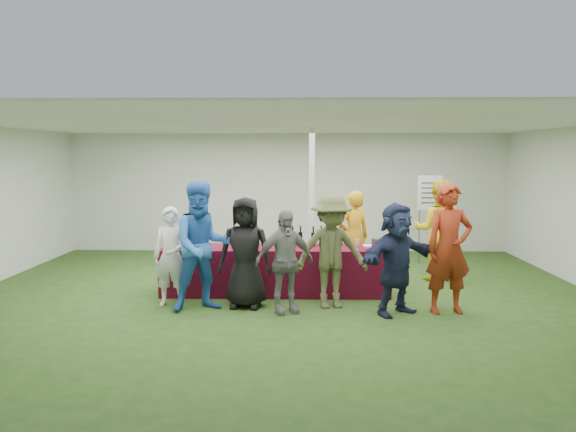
{
  "coord_description": "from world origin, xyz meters",
  "views": [
    {
      "loc": [
        0.31,
        -8.85,
        2.22
      ],
      "look_at": [
        0.1,
        -0.01,
        1.25
      ],
      "focal_mm": 35.0,
      "sensor_mm": 36.0,
      "label": 1
    }
  ],
  "objects_px": {
    "customer_0": "(171,257)",
    "customer_1": "(203,246)",
    "customer_3": "(284,261)",
    "serving_table": "(276,270)",
    "customer_6": "(449,249)",
    "wine_list_sign": "(430,199)",
    "customer_5": "(397,259)",
    "customer_2": "(245,252)",
    "dump_bucket": "(379,244)",
    "staff_pourer": "(354,237)",
    "customer_4": "(332,251)",
    "staff_back": "(438,230)"
  },
  "relations": [
    {
      "from": "staff_back",
      "to": "customer_2",
      "type": "distance_m",
      "value": 3.72
    },
    {
      "from": "wine_list_sign",
      "to": "customer_6",
      "type": "bearing_deg",
      "value": -98.58
    },
    {
      "from": "customer_1",
      "to": "customer_3",
      "type": "relative_size",
      "value": 1.27
    },
    {
      "from": "staff_back",
      "to": "customer_1",
      "type": "distance_m",
      "value": 4.32
    },
    {
      "from": "wine_list_sign",
      "to": "customer_2",
      "type": "height_order",
      "value": "wine_list_sign"
    },
    {
      "from": "dump_bucket",
      "to": "customer_0",
      "type": "distance_m",
      "value": 3.16
    },
    {
      "from": "customer_1",
      "to": "customer_3",
      "type": "height_order",
      "value": "customer_1"
    },
    {
      "from": "staff_pourer",
      "to": "customer_0",
      "type": "xyz_separation_m",
      "value": [
        -2.81,
        -1.61,
        -0.07
      ]
    },
    {
      "from": "dump_bucket",
      "to": "customer_2",
      "type": "height_order",
      "value": "customer_2"
    },
    {
      "from": "staff_back",
      "to": "customer_5",
      "type": "bearing_deg",
      "value": 76.36
    },
    {
      "from": "customer_5",
      "to": "customer_6",
      "type": "xyz_separation_m",
      "value": [
        0.74,
        0.09,
        0.13
      ]
    },
    {
      "from": "staff_back",
      "to": "customer_6",
      "type": "height_order",
      "value": "customer_6"
    },
    {
      "from": "customer_0",
      "to": "customer_1",
      "type": "relative_size",
      "value": 0.79
    },
    {
      "from": "staff_pourer",
      "to": "customer_3",
      "type": "relative_size",
      "value": 1.1
    },
    {
      "from": "customer_2",
      "to": "customer_4",
      "type": "height_order",
      "value": "customer_4"
    },
    {
      "from": "customer_0",
      "to": "wine_list_sign",
      "type": "bearing_deg",
      "value": 40.2
    },
    {
      "from": "staff_back",
      "to": "customer_5",
      "type": "xyz_separation_m",
      "value": [
        -1.1,
        -2.17,
        -0.11
      ]
    },
    {
      "from": "customer_2",
      "to": "customer_5",
      "type": "relative_size",
      "value": 1.03
    },
    {
      "from": "customer_2",
      "to": "customer_3",
      "type": "relative_size",
      "value": 1.11
    },
    {
      "from": "staff_back",
      "to": "customer_1",
      "type": "bearing_deg",
      "value": 40.92
    },
    {
      "from": "staff_pourer",
      "to": "customer_5",
      "type": "distance_m",
      "value": 2.02
    },
    {
      "from": "serving_table",
      "to": "staff_pourer",
      "type": "relative_size",
      "value": 2.25
    },
    {
      "from": "customer_4",
      "to": "dump_bucket",
      "type": "bearing_deg",
      "value": 26.75
    },
    {
      "from": "serving_table",
      "to": "customer_6",
      "type": "distance_m",
      "value": 2.74
    },
    {
      "from": "dump_bucket",
      "to": "customer_5",
      "type": "distance_m",
      "value": 0.94
    },
    {
      "from": "customer_2",
      "to": "customer_3",
      "type": "xyz_separation_m",
      "value": [
        0.58,
        -0.27,
        -0.08
      ]
    },
    {
      "from": "serving_table",
      "to": "customer_4",
      "type": "distance_m",
      "value": 1.26
    },
    {
      "from": "wine_list_sign",
      "to": "customer_3",
      "type": "relative_size",
      "value": 1.23
    },
    {
      "from": "staff_pourer",
      "to": "customer_0",
      "type": "height_order",
      "value": "staff_pourer"
    },
    {
      "from": "dump_bucket",
      "to": "customer_0",
      "type": "bearing_deg",
      "value": -169.83
    },
    {
      "from": "customer_4",
      "to": "serving_table",
      "type": "bearing_deg",
      "value": 124.8
    },
    {
      "from": "staff_back",
      "to": "customer_0",
      "type": "xyz_separation_m",
      "value": [
        -4.32,
        -1.8,
        -0.16
      ]
    },
    {
      "from": "wine_list_sign",
      "to": "customer_1",
      "type": "height_order",
      "value": "customer_1"
    },
    {
      "from": "serving_table",
      "to": "customer_2",
      "type": "bearing_deg",
      "value": -115.7
    },
    {
      "from": "staff_pourer",
      "to": "customer_6",
      "type": "xyz_separation_m",
      "value": [
        1.15,
        -1.89,
        0.11
      ]
    },
    {
      "from": "dump_bucket",
      "to": "customer_1",
      "type": "relative_size",
      "value": 0.13
    },
    {
      "from": "customer_0",
      "to": "customer_5",
      "type": "xyz_separation_m",
      "value": [
        3.22,
        -0.37,
        0.05
      ]
    },
    {
      "from": "serving_table",
      "to": "customer_6",
      "type": "height_order",
      "value": "customer_6"
    },
    {
      "from": "wine_list_sign",
      "to": "customer_5",
      "type": "xyz_separation_m",
      "value": [
        -1.29,
        -3.71,
        -0.53
      ]
    },
    {
      "from": "dump_bucket",
      "to": "customer_3",
      "type": "xyz_separation_m",
      "value": [
        -1.44,
        -0.88,
        -0.11
      ]
    },
    {
      "from": "serving_table",
      "to": "customer_1",
      "type": "xyz_separation_m",
      "value": [
        -0.99,
        -0.99,
        0.55
      ]
    },
    {
      "from": "customer_2",
      "to": "customer_6",
      "type": "height_order",
      "value": "customer_6"
    },
    {
      "from": "staff_back",
      "to": "customer_0",
      "type": "distance_m",
      "value": 4.68
    },
    {
      "from": "customer_2",
      "to": "customer_6",
      "type": "bearing_deg",
      "value": 1.61
    },
    {
      "from": "customer_2",
      "to": "customer_1",
      "type": "bearing_deg",
      "value": -158.52
    },
    {
      "from": "customer_1",
      "to": "customer_2",
      "type": "relative_size",
      "value": 1.15
    },
    {
      "from": "customer_1",
      "to": "customer_2",
      "type": "distance_m",
      "value": 0.62
    },
    {
      "from": "customer_3",
      "to": "staff_pourer",
      "type": "bearing_deg",
      "value": 35.88
    },
    {
      "from": "customer_2",
      "to": "customer_4",
      "type": "bearing_deg",
      "value": 6.64
    },
    {
      "from": "wine_list_sign",
      "to": "customer_5",
      "type": "distance_m",
      "value": 3.96
    }
  ]
}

